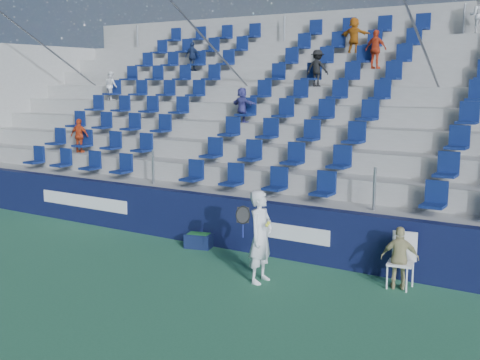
# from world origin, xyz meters

# --- Properties ---
(ground) EXTENTS (70.00, 70.00, 0.00)m
(ground) POSITION_xyz_m (0.00, 0.00, 0.00)
(ground) COLOR #2F6F4D
(ground) RESTS_ON ground
(sponsor_wall) EXTENTS (24.00, 0.32, 1.20)m
(sponsor_wall) POSITION_xyz_m (0.00, 3.15, 0.60)
(sponsor_wall) COLOR #10163C
(sponsor_wall) RESTS_ON ground
(grandstand) EXTENTS (24.00, 8.17, 6.63)m
(grandstand) POSITION_xyz_m (0.00, 8.24, 2.13)
(grandstand) COLOR #9F9F9A
(grandstand) RESTS_ON ground
(tennis_player) EXTENTS (0.69, 0.67, 1.80)m
(tennis_player) POSITION_xyz_m (1.55, 1.44, 0.90)
(tennis_player) COLOR silver
(tennis_player) RESTS_ON ground
(line_judge_chair) EXTENTS (0.53, 0.54, 1.05)m
(line_judge_chair) POSITION_xyz_m (3.94, 2.66, 0.60)
(line_judge_chair) COLOR white
(line_judge_chair) RESTS_ON ground
(line_judge) EXTENTS (0.76, 0.51, 1.19)m
(line_judge) POSITION_xyz_m (3.94, 2.50, 0.60)
(line_judge) COLOR tan
(line_judge) RESTS_ON ground
(ball_bin) EXTENTS (0.69, 0.54, 0.34)m
(ball_bin) POSITION_xyz_m (-0.91, 2.75, 0.19)
(ball_bin) COLOR #101A3D
(ball_bin) RESTS_ON ground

